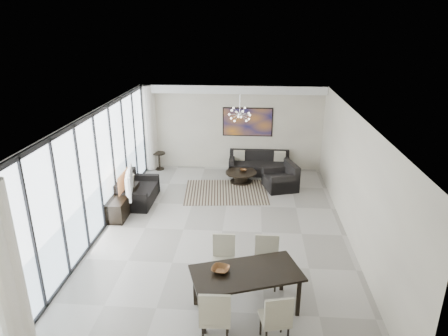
# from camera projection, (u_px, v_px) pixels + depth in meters

# --- Properties ---
(room_shell) EXTENTS (6.00, 9.00, 2.90)m
(room_shell) POSITION_uv_depth(u_px,v_px,m) (242.00, 176.00, 9.23)
(room_shell) COLOR #A8A39B
(room_shell) RESTS_ON ground
(window_wall) EXTENTS (0.37, 8.95, 2.90)m
(window_wall) POSITION_uv_depth(u_px,v_px,m) (102.00, 172.00, 9.45)
(window_wall) COLOR white
(window_wall) RESTS_ON floor
(soffit) EXTENTS (5.98, 0.40, 0.26)m
(soffit) POSITION_uv_depth(u_px,v_px,m) (233.00, 89.00, 12.82)
(soffit) COLOR white
(soffit) RESTS_ON room_shell
(painting) EXTENTS (1.68, 0.04, 0.98)m
(painting) POSITION_uv_depth(u_px,v_px,m) (248.00, 122.00, 13.34)
(painting) COLOR orange
(painting) RESTS_ON room_shell
(chandelier) EXTENTS (0.66, 0.66, 0.71)m
(chandelier) POSITION_uv_depth(u_px,v_px,m) (240.00, 114.00, 11.26)
(chandelier) COLOR silver
(chandelier) RESTS_ON room_shell
(rug) EXTENTS (2.60, 2.09, 0.01)m
(rug) POSITION_uv_depth(u_px,v_px,m) (226.00, 192.00, 11.98)
(rug) COLOR black
(rug) RESTS_ON floor
(coffee_table) EXTENTS (0.99, 0.99, 0.34)m
(coffee_table) POSITION_uv_depth(u_px,v_px,m) (241.00, 176.00, 12.67)
(coffee_table) COLOR black
(coffee_table) RESTS_ON floor
(bowl_coffee) EXTENTS (0.26, 0.26, 0.07)m
(bowl_coffee) POSITION_uv_depth(u_px,v_px,m) (243.00, 170.00, 12.65)
(bowl_coffee) COLOR brown
(bowl_coffee) RESTS_ON coffee_table
(sofa_main) EXTENTS (2.00, 0.82, 0.73)m
(sofa_main) POSITION_uv_depth(u_px,v_px,m) (259.00, 166.00, 13.42)
(sofa_main) COLOR black
(sofa_main) RESTS_ON floor
(loveseat) EXTENTS (0.86, 1.53, 0.77)m
(loveseat) POSITION_uv_depth(u_px,v_px,m) (137.00, 193.00, 11.28)
(loveseat) COLOR black
(loveseat) RESTS_ON floor
(armchair) EXTENTS (1.13, 1.16, 0.79)m
(armchair) POSITION_uv_depth(u_px,v_px,m) (281.00, 180.00, 12.15)
(armchair) COLOR black
(armchair) RESTS_ON floor
(side_table) EXTENTS (0.44, 0.44, 0.60)m
(side_table) POSITION_uv_depth(u_px,v_px,m) (159.00, 158.00, 13.68)
(side_table) COLOR black
(side_table) RESTS_ON floor
(tv_console) EXTENTS (0.47, 1.68, 0.52)m
(tv_console) POSITION_uv_depth(u_px,v_px,m) (123.00, 202.00, 10.71)
(tv_console) COLOR black
(tv_console) RESTS_ON floor
(television) EXTENTS (0.43, 1.17, 0.67)m
(television) POSITION_uv_depth(u_px,v_px,m) (126.00, 183.00, 10.43)
(television) COLOR gray
(television) RESTS_ON tv_console
(dining_table) EXTENTS (2.07, 1.49, 0.78)m
(dining_table) POSITION_uv_depth(u_px,v_px,m) (246.00, 276.00, 6.88)
(dining_table) COLOR black
(dining_table) RESTS_ON floor
(dining_chair_sw) EXTENTS (0.50, 0.50, 1.04)m
(dining_chair_sw) POSITION_uv_depth(u_px,v_px,m) (215.00, 315.00, 6.12)
(dining_chair_sw) COLOR #BBB49B
(dining_chair_sw) RESTS_ON floor
(dining_chair_se) EXTENTS (0.53, 0.53, 0.96)m
(dining_chair_se) POSITION_uv_depth(u_px,v_px,m) (277.00, 317.00, 6.13)
(dining_chair_se) COLOR #BBB49B
(dining_chair_se) RESTS_ON floor
(dining_chair_nw) EXTENTS (0.45, 0.45, 0.95)m
(dining_chair_nw) POSITION_uv_depth(u_px,v_px,m) (224.00, 255.00, 7.77)
(dining_chair_nw) COLOR #BBB49B
(dining_chair_nw) RESTS_ON floor
(dining_chair_ne) EXTENTS (0.47, 0.47, 0.99)m
(dining_chair_ne) POSITION_uv_depth(u_px,v_px,m) (267.00, 257.00, 7.66)
(dining_chair_ne) COLOR #BBB49B
(dining_chair_ne) RESTS_ON floor
(bowl_dining) EXTENTS (0.37, 0.37, 0.08)m
(bowl_dining) POSITION_uv_depth(u_px,v_px,m) (220.00, 269.00, 6.86)
(bowl_dining) COLOR brown
(bowl_dining) RESTS_ON dining_table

